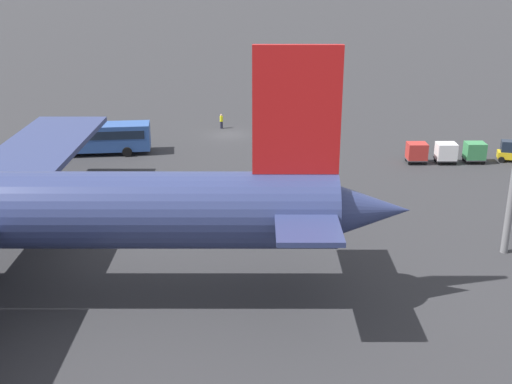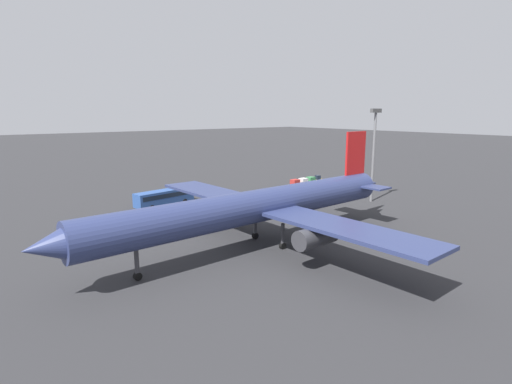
{
  "view_description": "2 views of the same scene",
  "coord_description": "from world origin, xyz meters",
  "px_view_note": "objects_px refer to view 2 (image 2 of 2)",
  "views": [
    {
      "loc": [
        -6.45,
        71.57,
        19.16
      ],
      "look_at": [
        -4.34,
        25.5,
        2.33
      ],
      "focal_mm": 45.0,
      "sensor_mm": 36.0,
      "label": 1
    },
    {
      "loc": [
        45.85,
        79.72,
        18.04
      ],
      "look_at": [
        -0.26,
        19.64,
        2.86
      ],
      "focal_mm": 28.0,
      "sensor_mm": 36.0,
      "label": 2
    }
  ],
  "objects_px": {
    "cargo_cart_red": "(295,183)",
    "cargo_cart_green": "(311,180)",
    "shuttle_bus_near": "(165,196)",
    "shuttle_bus_far": "(290,198)",
    "baggage_tug": "(319,180)",
    "cargo_cart_white": "(303,182)",
    "worker_person": "(193,186)",
    "airplane": "(259,206)"
  },
  "relations": [
    {
      "from": "cargo_cart_red",
      "to": "cargo_cart_green",
      "type": "bearing_deg",
      "value": -175.62
    },
    {
      "from": "shuttle_bus_near",
      "to": "shuttle_bus_far",
      "type": "relative_size",
      "value": 1.18
    },
    {
      "from": "baggage_tug",
      "to": "cargo_cart_white",
      "type": "relative_size",
      "value": 1.25
    },
    {
      "from": "shuttle_bus_far",
      "to": "baggage_tug",
      "type": "height_order",
      "value": "shuttle_bus_far"
    },
    {
      "from": "baggage_tug",
      "to": "cargo_cart_red",
      "type": "xyz_separation_m",
      "value": [
        9.36,
        1.13,
        0.25
      ]
    },
    {
      "from": "shuttle_bus_near",
      "to": "worker_person",
      "type": "xyz_separation_m",
      "value": [
        -12.51,
        -11.26,
        -1.01
      ]
    },
    {
      "from": "shuttle_bus_far",
      "to": "worker_person",
      "type": "relative_size",
      "value": 6.09
    },
    {
      "from": "worker_person",
      "to": "cargo_cart_red",
      "type": "xyz_separation_m",
      "value": [
        -20.66,
        12.96,
        0.32
      ]
    },
    {
      "from": "shuttle_bus_near",
      "to": "cargo_cart_red",
      "type": "relative_size",
      "value": 6.0
    },
    {
      "from": "airplane",
      "to": "cargo_cart_red",
      "type": "distance_m",
      "value": 44.08
    },
    {
      "from": "cargo_cart_green",
      "to": "shuttle_bus_far",
      "type": "bearing_deg",
      "value": 36.0
    },
    {
      "from": "shuttle_bus_far",
      "to": "cargo_cart_red",
      "type": "distance_m",
      "value": 20.52
    },
    {
      "from": "worker_person",
      "to": "cargo_cart_red",
      "type": "distance_m",
      "value": 24.39
    },
    {
      "from": "shuttle_bus_far",
      "to": "cargo_cart_white",
      "type": "relative_size",
      "value": 5.08
    },
    {
      "from": "airplane",
      "to": "worker_person",
      "type": "height_order",
      "value": "airplane"
    },
    {
      "from": "airplane",
      "to": "baggage_tug",
      "type": "relative_size",
      "value": 21.43
    },
    {
      "from": "worker_person",
      "to": "cargo_cart_green",
      "type": "distance_m",
      "value": 29.26
    },
    {
      "from": "baggage_tug",
      "to": "cargo_cart_red",
      "type": "bearing_deg",
      "value": 17.79
    },
    {
      "from": "cargo_cart_white",
      "to": "cargo_cart_red",
      "type": "xyz_separation_m",
      "value": [
        2.89,
        0.1,
        0.0
      ]
    },
    {
      "from": "airplane",
      "to": "baggage_tug",
      "type": "bearing_deg",
      "value": -147.68
    },
    {
      "from": "airplane",
      "to": "shuttle_bus_near",
      "type": "bearing_deg",
      "value": -92.73
    },
    {
      "from": "baggage_tug",
      "to": "cargo_cart_green",
      "type": "xyz_separation_m",
      "value": [
        3.58,
        0.69,
        0.25
      ]
    },
    {
      "from": "baggage_tug",
      "to": "worker_person",
      "type": "bearing_deg",
      "value": -10.61
    },
    {
      "from": "shuttle_bus_far",
      "to": "baggage_tug",
      "type": "relative_size",
      "value": 4.07
    },
    {
      "from": "shuttle_bus_far",
      "to": "cargo_cart_white",
      "type": "xyz_separation_m",
      "value": [
        -17.51,
        -14.49,
        -0.67
      ]
    },
    {
      "from": "cargo_cart_green",
      "to": "cargo_cart_red",
      "type": "distance_m",
      "value": 5.8
    },
    {
      "from": "shuttle_bus_near",
      "to": "cargo_cart_green",
      "type": "distance_m",
      "value": 38.98
    },
    {
      "from": "baggage_tug",
      "to": "worker_person",
      "type": "xyz_separation_m",
      "value": [
        30.02,
        -11.83,
        -0.07
      ]
    },
    {
      "from": "airplane",
      "to": "shuttle_bus_far",
      "type": "height_order",
      "value": "airplane"
    },
    {
      "from": "baggage_tug",
      "to": "cargo_cart_white",
      "type": "xyz_separation_m",
      "value": [
        6.47,
        1.03,
        0.25
      ]
    },
    {
      "from": "shuttle_bus_near",
      "to": "cargo_cart_white",
      "type": "height_order",
      "value": "shuttle_bus_near"
    },
    {
      "from": "airplane",
      "to": "shuttle_bus_near",
      "type": "xyz_separation_m",
      "value": [
        -0.09,
        -30.29,
        -3.73
      ]
    },
    {
      "from": "baggage_tug",
      "to": "worker_person",
      "type": "distance_m",
      "value": 32.27
    },
    {
      "from": "baggage_tug",
      "to": "shuttle_bus_far",
      "type": "bearing_deg",
      "value": 43.8
    },
    {
      "from": "baggage_tug",
      "to": "airplane",
      "type": "bearing_deg",
      "value": 45.79
    },
    {
      "from": "shuttle_bus_near",
      "to": "baggage_tug",
      "type": "distance_m",
      "value": 42.55
    },
    {
      "from": "cargo_cart_green",
      "to": "cargo_cart_red",
      "type": "height_order",
      "value": "same"
    },
    {
      "from": "shuttle_bus_near",
      "to": "baggage_tug",
      "type": "xyz_separation_m",
      "value": [
        -42.53,
        0.57,
        -0.94
      ]
    },
    {
      "from": "shuttle_bus_near",
      "to": "cargo_cart_red",
      "type": "bearing_deg",
      "value": 167.82
    },
    {
      "from": "airplane",
      "to": "shuttle_bus_far",
      "type": "relative_size",
      "value": 5.27
    },
    {
      "from": "airplane",
      "to": "shuttle_bus_near",
      "type": "relative_size",
      "value": 4.46
    },
    {
      "from": "shuttle_bus_far",
      "to": "cargo_cart_red",
      "type": "relative_size",
      "value": 5.08
    }
  ]
}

